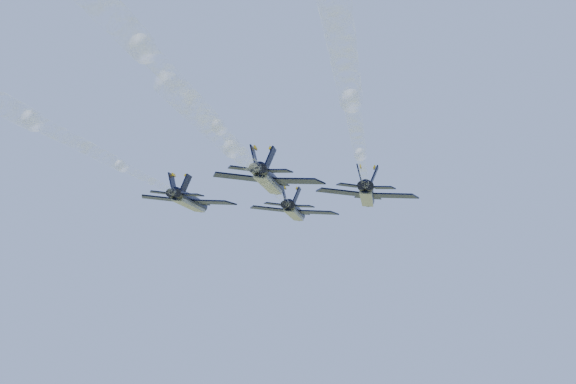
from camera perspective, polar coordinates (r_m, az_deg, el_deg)
The scene contains 8 objects.
jet_lead at distance 100.92m, azimuth 0.54°, elevation -1.53°, with size 11.87×16.15×3.50m.
jet_left at distance 93.63m, azimuth -7.74°, elevation -0.72°, with size 11.87×16.15×3.50m.
jet_right at distance 88.75m, azimuth 6.27°, elevation -0.22°, with size 11.87×16.15×3.50m.
jet_slot at distance 79.47m, azimuth -1.47°, elevation 0.94°, with size 11.87×16.15×3.50m.
smoke_trail_lead at distance 62.03m, azimuth -3.99°, elevation 4.29°, with size 19.93×51.04×1.69m.
smoke_trail_left at distance 56.83m, azimuth -18.42°, elevation 6.21°, with size 19.93×51.04×1.69m.
smoke_trail_right at distance 49.74m, azimuth 5.18°, elevation 8.09°, with size 19.93×51.04×1.69m.
smoke_trail_slot at distance 41.82m, azimuth -10.25°, elevation 11.92°, with size 19.93×51.04×1.69m.
Camera 1 is at (44.35, -74.83, 80.86)m, focal length 45.00 mm.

